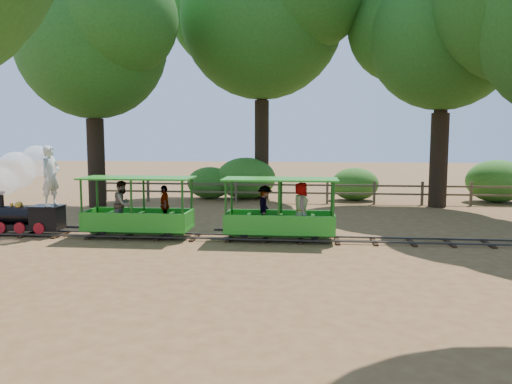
# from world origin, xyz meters

# --- Properties ---
(ground) EXTENTS (90.00, 90.00, 0.00)m
(ground) POSITION_xyz_m (0.00, 0.00, 0.00)
(ground) COLOR olive
(ground) RESTS_ON ground
(track) EXTENTS (22.00, 1.00, 0.10)m
(track) POSITION_xyz_m (0.00, 0.00, 0.07)
(track) COLOR #3F3D3A
(track) RESTS_ON ground
(locomotive) EXTENTS (2.37, 1.09, 2.67)m
(locomotive) POSITION_xyz_m (-8.08, 0.06, 1.54)
(locomotive) COLOR black
(locomotive) RESTS_ON ground
(carriage_front) EXTENTS (3.15, 1.29, 1.64)m
(carriage_front) POSITION_xyz_m (-4.64, -0.03, 0.77)
(carriage_front) COLOR #289520
(carriage_front) RESTS_ON track
(carriage_rear) EXTENTS (3.15, 1.36, 1.64)m
(carriage_rear) POSITION_xyz_m (-0.56, 0.05, 0.78)
(carriage_rear) COLOR #289520
(carriage_rear) RESTS_ON track
(oak_nw) EXTENTS (7.43, 6.54, 9.55)m
(oak_nw) POSITION_xyz_m (-8.53, 6.08, 6.87)
(oak_nw) COLOR #2D2116
(oak_nw) RESTS_ON ground
(oak_nc) EXTENTS (9.24, 8.13, 11.98)m
(oak_nc) POSITION_xyz_m (-2.04, 9.60, 8.66)
(oak_nc) COLOR #2D2116
(oak_nc) RESTS_ON ground
(oak_ne) EXTENTS (7.50, 6.60, 9.95)m
(oak_ne) POSITION_xyz_m (5.47, 7.58, 7.24)
(oak_ne) COLOR #2D2116
(oak_ne) RESTS_ON ground
(fence) EXTENTS (18.10, 0.10, 1.00)m
(fence) POSITION_xyz_m (0.00, 8.00, 0.58)
(fence) COLOR brown
(fence) RESTS_ON ground
(shrub_west) EXTENTS (2.15, 1.65, 1.49)m
(shrub_west) POSITION_xyz_m (-4.43, 9.30, 0.74)
(shrub_west) COLOR #2D6B1E
(shrub_west) RESTS_ON ground
(shrub_mid_w) EXTENTS (2.79, 2.15, 1.93)m
(shrub_mid_w) POSITION_xyz_m (-2.73, 9.30, 0.97)
(shrub_mid_w) COLOR #2D6B1E
(shrub_mid_w) RESTS_ON ground
(shrub_mid_e) EXTENTS (2.15, 1.65, 1.49)m
(shrub_mid_e) POSITION_xyz_m (2.29, 9.30, 0.74)
(shrub_mid_e) COLOR #2D6B1E
(shrub_mid_e) RESTS_ON ground
(shrub_east) EXTENTS (2.71, 2.09, 1.88)m
(shrub_east) POSITION_xyz_m (8.50, 9.30, 0.94)
(shrub_east) COLOR #2D6B1E
(shrub_east) RESTS_ON ground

